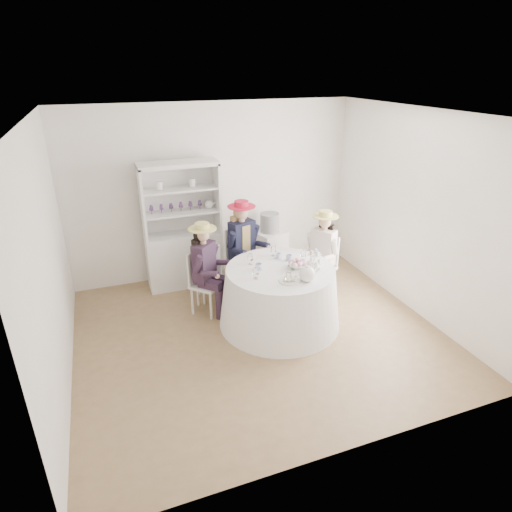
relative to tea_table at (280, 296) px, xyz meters
name	(u,v)px	position (x,y,z in m)	size (l,w,h in m)	color
ground	(259,333)	(-0.35, -0.14, -0.40)	(4.50, 4.50, 0.00)	olive
ceiling	(259,114)	(-0.35, -0.14, 2.30)	(4.50, 4.50, 0.00)	white
wall_back	(214,192)	(-0.35, 1.86, 0.95)	(4.50, 4.50, 0.00)	silver
wall_front	(351,326)	(-0.35, -2.14, 0.95)	(4.50, 4.50, 0.00)	silver
wall_left	(48,264)	(-2.60, -0.14, 0.95)	(4.50, 4.50, 0.00)	silver
wall_right	(417,214)	(1.90, -0.14, 0.95)	(4.50, 4.50, 0.00)	silver
tea_table	(280,296)	(0.00, 0.00, 0.00)	(1.59, 1.59, 0.80)	white
hutch	(184,243)	(-0.93, 1.57, 0.29)	(1.18, 0.55, 1.92)	silver
side_table	(269,251)	(0.46, 1.51, -0.04)	(0.45, 0.45, 0.71)	silver
hatbox	(270,223)	(0.46, 1.51, 0.46)	(0.30, 0.30, 0.30)	black
guest_left	(206,264)	(-0.83, 0.60, 0.34)	(0.55, 0.56, 1.31)	silver
guest_mid	(243,242)	(-0.16, 1.01, 0.41)	(0.54, 0.58, 1.42)	silver
guest_right	(322,249)	(0.88, 0.51, 0.34)	(0.56, 0.52, 1.31)	silver
spare_chair	(208,271)	(-0.74, 0.85, 0.10)	(0.47, 0.47, 0.94)	silver
teacup_a	(259,267)	(-0.27, 0.08, 0.44)	(0.09, 0.09, 0.07)	white
teacup_b	(278,256)	(0.09, 0.30, 0.44)	(0.07, 0.07, 0.07)	white
teacup_c	(289,258)	(0.21, 0.19, 0.44)	(0.09, 0.09, 0.07)	white
flower_bowl	(296,266)	(0.20, -0.04, 0.43)	(0.21, 0.21, 0.05)	white
flower_arrangement	(297,264)	(0.18, -0.10, 0.48)	(0.17, 0.17, 0.06)	pink
table_teapot	(307,274)	(0.17, -0.41, 0.49)	(0.28, 0.20, 0.21)	white
sandwich_plate	(290,280)	(-0.03, -0.34, 0.42)	(0.27, 0.27, 0.06)	white
cupcake_stand	(314,260)	(0.45, -0.05, 0.48)	(0.22, 0.22, 0.21)	white
stemware_set	(280,263)	(0.00, 0.00, 0.48)	(0.85, 0.89, 0.15)	white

